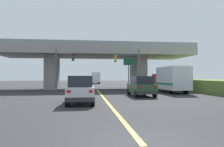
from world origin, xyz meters
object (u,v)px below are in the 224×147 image
at_px(suv_lead, 81,90).
at_px(suv_crossing, 141,86).
at_px(semi_truck_distant, 96,78).
at_px(box_truck, 170,79).
at_px(traffic_signal_farside, 62,65).
at_px(highway_sign, 129,66).
at_px(traffic_signal_nearside, 131,65).

relative_size(suv_lead, suv_crossing, 1.02).
bearing_deg(suv_crossing, semi_truck_distant, 92.34).
height_order(suv_crossing, semi_truck_distant, semi_truck_distant).
relative_size(box_truck, traffic_signal_farside, 1.33).
bearing_deg(semi_truck_distant, highway_sign, -82.88).
relative_size(suv_lead, box_truck, 0.60).
xyz_separation_m(suv_crossing, box_truck, (4.95, 4.60, 0.65)).
relative_size(traffic_signal_nearside, highway_sign, 1.14).
bearing_deg(suv_lead, suv_crossing, 40.99).
distance_m(suv_lead, traffic_signal_farside, 13.06).
distance_m(traffic_signal_nearside, traffic_signal_farside, 9.11).
xyz_separation_m(highway_sign, semi_truck_distant, (-3.76, 30.11, -1.99)).
distance_m(suv_crossing, highway_sign, 11.62).
bearing_deg(highway_sign, traffic_signal_farside, -158.11).
height_order(box_truck, traffic_signal_nearside, traffic_signal_nearside).
height_order(traffic_signal_nearside, semi_truck_distant, traffic_signal_nearside).
bearing_deg(suv_lead, semi_truck_distant, 86.18).
relative_size(suv_lead, traffic_signal_nearside, 0.79).
bearing_deg(traffic_signal_farside, highway_sign, 21.89).
relative_size(box_truck, semi_truck_distant, 1.01).
distance_m(suv_lead, highway_sign, 17.95).
height_order(suv_lead, semi_truck_distant, semi_truck_distant).
bearing_deg(traffic_signal_farside, semi_truck_distant, 80.24).
bearing_deg(traffic_signal_nearside, suv_lead, -117.06).
bearing_deg(suv_lead, traffic_signal_nearside, 62.94).
bearing_deg(highway_sign, traffic_signal_nearside, -97.21).
height_order(suv_crossing, traffic_signal_nearside, traffic_signal_nearside).
height_order(suv_crossing, highway_sign, highway_sign).
height_order(highway_sign, semi_truck_distant, highway_sign).
relative_size(suv_crossing, traffic_signal_farside, 0.78).
xyz_separation_m(suv_lead, box_truck, (10.82, 9.70, 0.65)).
bearing_deg(traffic_signal_farside, suv_crossing, -40.71).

